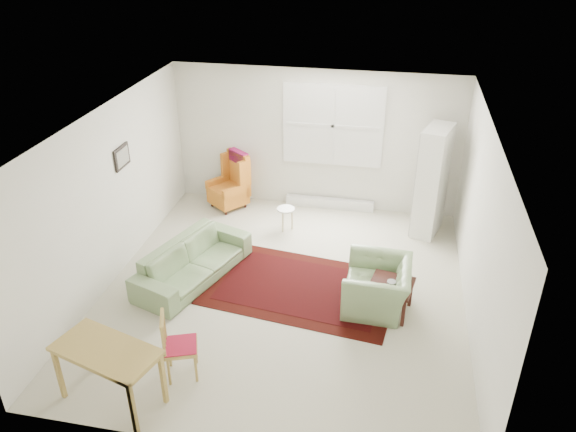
% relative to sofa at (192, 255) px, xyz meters
% --- Properties ---
extents(room, '(5.04, 5.54, 2.51)m').
position_rel_sofa_xyz_m(room, '(1.38, 0.14, 0.87)').
color(room, beige).
rests_on(room, ground).
extents(rug, '(2.84, 2.03, 0.03)m').
position_rel_sofa_xyz_m(rug, '(1.60, 0.05, -0.38)').
color(rug, black).
rests_on(rug, ground).
extents(sofa, '(1.36, 2.08, 0.78)m').
position_rel_sofa_xyz_m(sofa, '(0.00, 0.00, 0.00)').
color(sofa, '#759160').
rests_on(sofa, ground).
extents(armchair, '(0.89, 1.01, 0.77)m').
position_rel_sofa_xyz_m(armchair, '(2.66, -0.15, -0.01)').
color(armchair, '#759160').
rests_on(armchair, ground).
extents(wingback_chair, '(0.85, 0.86, 1.02)m').
position_rel_sofa_xyz_m(wingback_chair, '(-0.15, 2.28, 0.12)').
color(wingback_chair, '#C46E1E').
rests_on(wingback_chair, ground).
extents(coffee_table, '(0.65, 0.65, 0.45)m').
position_rel_sofa_xyz_m(coffee_table, '(2.85, -0.25, -0.17)').
color(coffee_table, '#411914').
rests_on(coffee_table, ground).
extents(stool, '(0.36, 0.36, 0.40)m').
position_rel_sofa_xyz_m(stool, '(1.04, 1.67, -0.19)').
color(stool, white).
rests_on(stool, ground).
extents(cabinet, '(0.58, 0.81, 1.83)m').
position_rel_sofa_xyz_m(cabinet, '(3.38, 2.08, 0.52)').
color(cabinet, white).
rests_on(cabinet, ground).
extents(desk, '(1.26, 0.88, 0.72)m').
position_rel_sofa_xyz_m(desk, '(-0.06, -2.42, -0.03)').
color(desk, '#B09347').
rests_on(desk, ground).
extents(desk_chair, '(0.48, 0.48, 0.85)m').
position_rel_sofa_xyz_m(desk_chair, '(0.54, -1.90, 0.04)').
color(desk_chair, '#B09347').
rests_on(desk_chair, ground).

